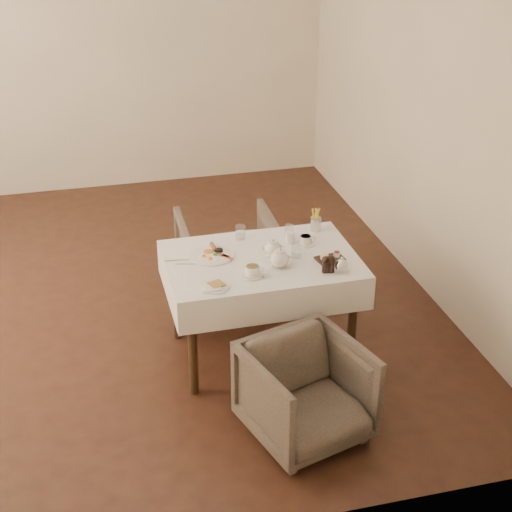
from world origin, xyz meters
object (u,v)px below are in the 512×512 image
(table, at_px, (261,274))
(armchair_far, at_px, (228,257))
(breakfast_plate, at_px, (212,255))
(teapot_centre, at_px, (273,247))
(armchair_near, at_px, (306,393))

(table, xyz_separation_m, armchair_far, (-0.05, 0.84, -0.30))
(breakfast_plate, height_order, teapot_centre, teapot_centre)
(armchair_near, distance_m, teapot_centre, 1.06)
(breakfast_plate, bearing_deg, armchair_far, 93.23)
(teapot_centre, bearing_deg, table, -163.62)
(teapot_centre, bearing_deg, breakfast_plate, 173.33)
(armchair_near, bearing_deg, table, 76.19)
(armchair_near, relative_size, breakfast_plate, 2.26)
(teapot_centre, bearing_deg, armchair_near, -85.04)
(armchair_far, bearing_deg, breakfast_plate, 71.18)
(table, relative_size, breakfast_plate, 4.29)
(breakfast_plate, bearing_deg, armchair_near, -47.69)
(breakfast_plate, xyz_separation_m, teapot_centre, (0.40, -0.10, 0.05))
(table, relative_size, teapot_centre, 7.92)
(table, distance_m, armchair_near, 0.97)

